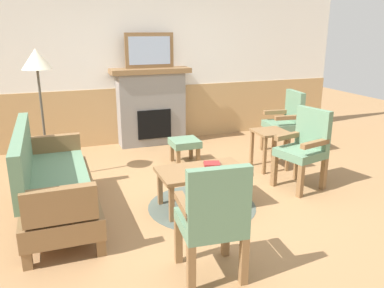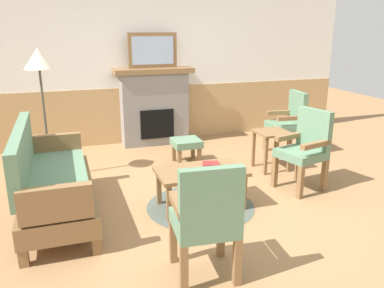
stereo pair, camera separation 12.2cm
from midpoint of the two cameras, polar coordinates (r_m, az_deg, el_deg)
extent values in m
plane|color=#997047|center=(4.67, 2.13, -7.66)|extent=(14.00, 14.00, 0.00)
cube|color=white|center=(6.77, -5.66, 11.76)|extent=(7.20, 0.12, 2.70)
cube|color=tan|center=(6.84, -5.32, 4.39)|extent=(7.20, 0.02, 0.95)
cube|color=gray|center=(6.64, -4.98, 5.13)|extent=(1.10, 0.36, 1.20)
cube|color=black|center=(6.50, -4.53, 2.91)|extent=(0.56, 0.02, 0.48)
cube|color=brown|center=(6.54, -5.13, 10.63)|extent=(1.30, 0.44, 0.08)
cube|color=brown|center=(6.51, -5.20, 13.43)|extent=(0.80, 0.03, 0.56)
cube|color=#9EB2D1|center=(6.50, -5.16, 13.42)|extent=(0.68, 0.01, 0.44)
cube|color=brown|center=(3.64, -12.75, -14.18)|extent=(0.08, 0.08, 0.16)
cube|color=brown|center=(5.16, -14.80, -4.82)|extent=(0.08, 0.08, 0.16)
cube|color=brown|center=(3.66, -22.45, -15.02)|extent=(0.08, 0.08, 0.16)
cube|color=brown|center=(5.17, -21.45, -5.43)|extent=(0.08, 0.08, 0.16)
cube|color=brown|center=(4.31, -18.12, -6.91)|extent=(0.70, 1.80, 0.20)
cube|color=#5B7F60|center=(4.25, -18.32, -4.93)|extent=(0.60, 1.70, 0.12)
cube|color=#5B7F60|center=(4.17, -22.82, -1.32)|extent=(0.10, 1.70, 0.50)
cube|color=brown|center=(3.42, -18.25, -8.26)|extent=(0.60, 0.10, 0.30)
cube|color=brown|center=(5.02, -18.59, -0.32)|extent=(0.60, 0.10, 0.30)
cube|color=brown|center=(4.03, -2.47, -8.63)|extent=(0.05, 0.05, 0.40)
cube|color=brown|center=(4.32, 8.38, -7.03)|extent=(0.05, 0.05, 0.40)
cube|color=brown|center=(4.42, -4.07, -6.30)|extent=(0.05, 0.05, 0.40)
cube|color=brown|center=(4.68, 5.96, -5.01)|extent=(0.05, 0.05, 0.40)
cube|color=brown|center=(4.26, 2.11, -3.99)|extent=(0.96, 0.56, 0.04)
cylinder|color=#4C564C|center=(4.43, 2.05, -9.04)|extent=(1.20, 1.20, 0.01)
cube|color=maroon|center=(4.38, 3.56, -2.95)|extent=(0.21, 0.20, 0.03)
cube|color=brown|center=(5.56, -1.19, -2.15)|extent=(0.05, 0.05, 0.26)
cube|color=brown|center=(5.65, 1.71, -1.83)|extent=(0.05, 0.05, 0.26)
cube|color=brown|center=(5.83, -2.08, -1.24)|extent=(0.05, 0.05, 0.26)
cube|color=brown|center=(5.92, 0.71, -0.96)|extent=(0.05, 0.05, 0.26)
cube|color=#5B7F60|center=(5.68, -0.21, 0.19)|extent=(0.40, 0.40, 0.10)
cube|color=brown|center=(6.05, 12.79, -0.29)|extent=(0.07, 0.07, 0.40)
cube|color=brown|center=(6.42, 11.23, 0.79)|extent=(0.07, 0.07, 0.40)
cube|color=brown|center=(6.24, 16.29, -0.04)|extent=(0.07, 0.07, 0.40)
cube|color=brown|center=(6.59, 14.58, 0.99)|extent=(0.07, 0.07, 0.40)
cube|color=#5B7F60|center=(6.26, 13.88, 2.58)|extent=(0.53, 0.53, 0.10)
cube|color=#5B7F60|center=(6.28, 15.71, 5.22)|extent=(0.13, 0.49, 0.48)
cube|color=brown|center=(6.04, 14.84, 3.67)|extent=(0.44, 0.12, 0.06)
cube|color=brown|center=(6.40, 13.19, 4.50)|extent=(0.44, 0.12, 0.06)
cube|color=brown|center=(4.73, 16.24, -5.38)|extent=(0.07, 0.07, 0.40)
cube|color=brown|center=(4.99, 12.64, -3.93)|extent=(0.07, 0.07, 0.40)
cube|color=brown|center=(5.04, 19.42, -4.31)|extent=(0.07, 0.07, 0.40)
cube|color=brown|center=(5.29, 15.87, -3.00)|extent=(0.07, 0.07, 0.40)
cube|color=#5B7F60|center=(4.93, 16.27, -1.41)|extent=(0.58, 0.58, 0.10)
cube|color=#5B7F60|center=(5.00, 18.06, 2.15)|extent=(0.20, 0.48, 0.48)
cube|color=brown|center=(4.75, 18.28, -0.10)|extent=(0.44, 0.18, 0.06)
cube|color=brown|center=(5.01, 14.68, 1.05)|extent=(0.44, 0.18, 0.06)
cube|color=brown|center=(3.39, -1.70, -13.88)|extent=(0.07, 0.07, 0.40)
cube|color=brown|center=(3.49, 5.24, -13.01)|extent=(0.07, 0.07, 0.40)
cube|color=brown|center=(3.05, 0.01, -17.80)|extent=(0.07, 0.07, 0.40)
cube|color=brown|center=(3.15, 7.77, -16.64)|extent=(0.07, 0.07, 0.40)
cube|color=#5B7F60|center=(3.14, 2.90, -11.38)|extent=(0.52, 0.52, 0.10)
cube|color=#5B7F60|center=(2.84, 4.13, -8.05)|extent=(0.49, 0.12, 0.48)
cube|color=brown|center=(3.01, -0.84, -8.98)|extent=(0.11, 0.44, 0.06)
cube|color=brown|center=(3.12, 6.60, -8.16)|extent=(0.11, 0.44, 0.06)
cube|color=brown|center=(5.64, 9.56, -0.71)|extent=(0.04, 0.04, 0.52)
cube|color=brown|center=(5.81, 12.70, -0.36)|extent=(0.04, 0.04, 0.52)
cube|color=brown|center=(5.34, 11.36, -1.80)|extent=(0.04, 0.04, 0.52)
cube|color=brown|center=(5.52, 14.61, -1.40)|extent=(0.04, 0.04, 0.52)
cube|color=brown|center=(5.50, 12.23, 1.68)|extent=(0.44, 0.44, 0.03)
cylinder|color=#332D28|center=(5.54, -19.23, -4.46)|extent=(0.24, 0.24, 0.03)
cylinder|color=#4C473D|center=(5.33, -19.96, 2.74)|extent=(0.03, 0.03, 1.40)
cone|color=beige|center=(5.21, -20.87, 11.57)|extent=(0.36, 0.36, 0.25)
camera|label=1|loc=(0.06, -89.27, 0.22)|focal=36.58mm
camera|label=2|loc=(0.06, 90.73, -0.22)|focal=36.58mm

